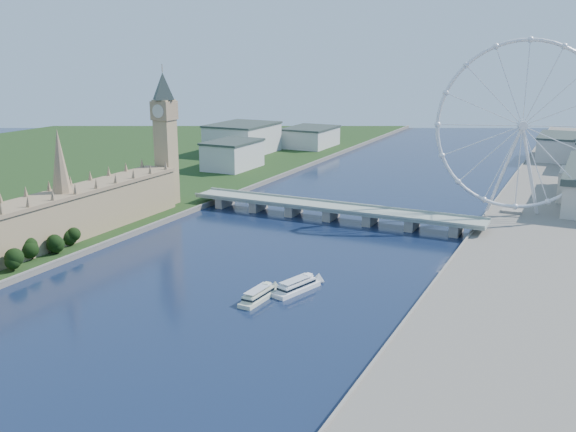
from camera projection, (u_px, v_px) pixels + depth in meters
The scene contains 7 objects.
parliament_range at pixel (64, 215), 402.51m from camera, with size 24.00×200.00×70.00m.
big_ben at pixel (165, 122), 484.28m from camera, with size 20.02×20.02×110.00m.
westminster_bridge at pixel (331, 210), 464.43m from camera, with size 220.00×22.00×9.50m.
london_eye at pixel (522, 126), 446.15m from camera, with size 113.60×39.12×124.30m.
city_skyline at pixel (460, 150), 671.47m from camera, with size 505.00×280.00×32.00m.
tour_boat_near at pixel (258, 300), 315.54m from camera, with size 7.63×29.87×6.60m, color beige, non-canonical shape.
tour_boat_far at pixel (297, 291), 327.18m from camera, with size 8.29×32.29×7.16m, color white, non-canonical shape.
Camera 1 is at (168.77, -118.73, 120.10)m, focal length 40.00 mm.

